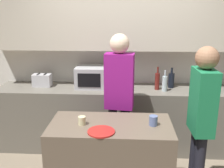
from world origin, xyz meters
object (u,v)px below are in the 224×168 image
microwave (94,77)px  bottle_0 (157,81)px  bottle_1 (165,83)px  plate_on_island (101,132)px  person_center (119,92)px  bottle_2 (171,80)px  cup_0 (153,121)px  person_left (201,114)px  toaster (42,80)px  cup_1 (82,121)px

microwave → bottle_0: 0.90m
bottle_1 → plate_on_island: bottle_1 is taller
bottle_0 → person_center: size_ratio=0.19×
bottle_2 → cup_0: bearing=-106.6°
bottle_2 → person_center: person_center is taller
person_left → person_center: size_ratio=0.96×
bottle_2 → plate_on_island: bearing=-121.5°
toaster → bottle_0: bearing=-2.6°
bottle_1 → bottle_2: size_ratio=1.00×
plate_on_island → cup_0: cup_0 is taller
bottle_2 → toaster: bearing=-179.1°
cup_0 → cup_1: bearing=-178.2°
plate_on_island → cup_1: 0.27m
person_left → person_center: (-0.83, 0.55, 0.04)m
toaster → person_center: (1.15, -0.62, 0.04)m
microwave → person_center: person_center is taller
bottle_1 → person_left: size_ratio=0.17×
plate_on_island → cup_0: size_ratio=2.56×
bottle_0 → person_left: size_ratio=0.19×
bottle_1 → person_left: (0.22, -1.03, -0.03)m
bottle_2 → cup_1: bearing=-130.7°
toaster → cup_1: 1.47m
bottle_1 → toaster: bearing=175.3°
cup_0 → person_left: size_ratio=0.06×
cup_1 → person_left: size_ratio=0.05×
microwave → cup_1: size_ratio=6.02×
microwave → toaster: bearing=179.9°
toaster → person_left: size_ratio=0.15×
microwave → bottle_1: bearing=-8.3°
bottle_0 → cup_1: size_ratio=3.74×
cup_0 → person_center: 0.69m
toaster → person_left: 2.30m
toaster → cup_1: size_ratio=3.01×
cup_0 → person_left: bearing=4.0°
toaster → plate_on_island: 1.72m
toaster → bottle_0: bottle_0 is taller
bottle_2 → person_center: 0.98m
person_left → plate_on_island: bearing=101.0°
person_center → bottle_1: bearing=-135.0°
toaster → plate_on_island: size_ratio=1.00×
bottle_2 → plate_on_island: bottle_2 is taller
bottle_2 → person_left: person_left is taller
cup_1 → toaster: bearing=122.7°
cup_1 → person_center: (0.36, 0.61, 0.12)m
microwave → cup_1: microwave is taller
bottle_0 → microwave: bearing=175.3°
bottle_0 → bottle_1: size_ratio=1.11×
plate_on_island → bottle_0: bearing=63.3°
plate_on_island → person_center: (0.15, 0.77, 0.15)m
bottle_1 → person_center: (-0.61, -0.48, 0.02)m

